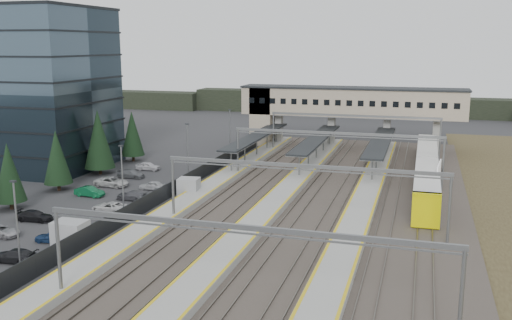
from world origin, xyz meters
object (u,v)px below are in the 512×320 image
(office_building, at_px, (23,88))
(relay_cabin_near, at_px, (71,234))
(relay_cabin_far, at_px, (189,187))
(train, at_px, (426,171))
(footbridge, at_px, (336,105))
(billboard, at_px, (438,176))

(office_building, bearing_deg, relay_cabin_near, -46.94)
(relay_cabin_near, bearing_deg, relay_cabin_far, 80.25)
(office_building, distance_m, train, 61.00)
(relay_cabin_near, relative_size, footbridge, 0.08)
(relay_cabin_near, distance_m, footbridge, 62.34)
(relay_cabin_far, height_order, train, train)
(train, xyz_separation_m, billboard, (1.35, -7.52, 1.07))
(relay_cabin_far, bearing_deg, office_building, 162.54)
(relay_cabin_near, distance_m, relay_cabin_far, 20.37)
(office_building, xyz_separation_m, train, (60.00, 4.24, -10.12))
(relay_cabin_near, bearing_deg, footbridge, 75.33)
(train, relative_size, billboard, 7.15)
(billboard, bearing_deg, train, 100.18)
(office_building, relative_size, billboard, 4.33)
(relay_cabin_near, height_order, footbridge, footbridge)
(relay_cabin_near, relative_size, relay_cabin_far, 1.11)
(footbridge, bearing_deg, train, -57.68)
(relay_cabin_near, distance_m, billboard, 42.75)
(office_building, relative_size, footbridge, 0.60)
(train, height_order, billboard, billboard)
(relay_cabin_near, height_order, billboard, billboard)
(relay_cabin_near, xyz_separation_m, billboard, (33.34, 26.69, 1.87))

